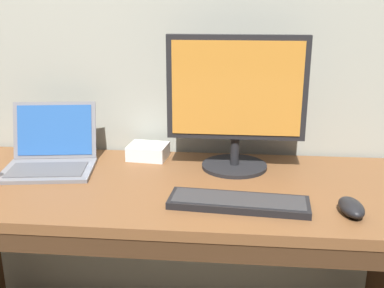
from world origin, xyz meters
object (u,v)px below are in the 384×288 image
Objects in this scene: wired_keyboard at (238,202)px; external_drive_box at (148,151)px; external_monitor at (236,99)px; laptop_space_gray at (50,156)px; computer_mouse at (351,207)px.

wired_keyboard is 2.91× the size of external_drive_box.
external_monitor is 0.42m from external_drive_box.
external_drive_box is at bearing 165.03° from external_monitor.
external_monitor is at bearing 4.18° from laptop_space_gray.
external_monitor is 0.54m from computer_mouse.
laptop_space_gray is 2.41× the size of external_drive_box.
computer_mouse is 0.83× the size of external_drive_box.
external_drive_box is (0.34, 0.14, -0.02)m from laptop_space_gray.
wired_keyboard is 3.49× the size of computer_mouse.
external_monitor is at bearing 127.90° from computer_mouse.
external_monitor reaches higher than computer_mouse.
laptop_space_gray is at bearing -157.57° from external_drive_box.
computer_mouse reaches higher than wired_keyboard.
external_drive_box is at bearing 140.64° from computer_mouse.
laptop_space_gray is 0.36m from external_drive_box.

